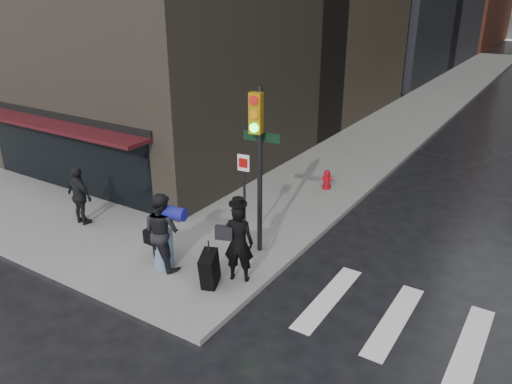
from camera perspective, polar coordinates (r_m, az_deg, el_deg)
ground at (r=13.12m, az=-7.84°, el=-9.36°), size 140.00×140.00×0.00m
sidewalk_left at (r=36.76m, az=20.59°, el=10.40°), size 4.00×50.00×0.15m
storefront at (r=18.40m, az=-21.29°, el=4.99°), size 8.40×1.11×2.83m
man_overcoat at (r=12.04m, az=-2.70°, el=-6.29°), size 1.12×1.43×2.22m
man_jeans at (r=12.81m, az=-10.70°, el=-4.38°), size 1.45×0.82×2.04m
man_greycoat at (r=15.84m, az=-19.50°, el=-0.42°), size 1.10×0.53×1.81m
traffic_light at (r=12.61m, az=0.10°, el=4.82°), size 1.12×0.57×4.49m
fire_hydrant at (r=17.97m, az=8.09°, el=1.34°), size 0.41×0.31×0.70m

